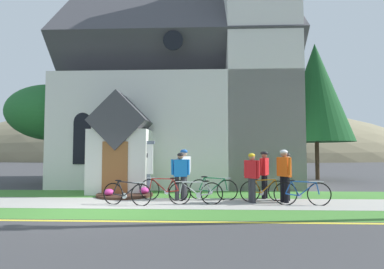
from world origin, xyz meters
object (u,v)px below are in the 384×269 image
bicycle_silver (164,189)px  cyclist_in_yellow_jersey (184,169)px  bicycle_blue (213,189)px  bicycle_orange (127,193)px  church_sign (127,159)px  cyclist_in_blue_jersey (264,171)px  cyclist_in_red_jersey (287,173)px  bicycle_white (302,193)px  cyclist_in_orange_jersey (252,174)px  bicycle_green (264,190)px  yard_deciduous_tree (54,113)px  cyclist_in_green_jersey (284,171)px  cyclist_in_white_jersey (180,172)px  roadside_conifer (316,92)px  bicycle_yellow (196,193)px

bicycle_silver → cyclist_in_yellow_jersey: cyclist_in_yellow_jersey is taller
bicycle_blue → bicycle_orange: bearing=-157.6°
church_sign → cyclist_in_blue_jersey: (5.23, -0.73, -0.39)m
bicycle_blue → cyclist_in_red_jersey: cyclist_in_red_jersey is taller
church_sign → bicycle_white: 6.57m
bicycle_silver → cyclist_in_orange_jersey: size_ratio=1.08×
bicycle_green → yard_deciduous_tree: 11.99m
bicycle_green → cyclist_in_green_jersey: cyclist_in_green_jersey is taller
bicycle_silver → cyclist_in_red_jersey: 4.34m
cyclist_in_red_jersey → cyclist_in_white_jersey: 3.73m
bicycle_silver → cyclist_in_white_jersey: size_ratio=1.07×
bicycle_blue → cyclist_in_yellow_jersey: cyclist_in_yellow_jersey is taller
church_sign → cyclist_in_orange_jersey: size_ratio=1.30×
bicycle_blue → bicycle_white: bearing=-19.2°
bicycle_white → bicycle_orange: size_ratio=1.07×
bicycle_orange → cyclist_in_red_jersey: size_ratio=1.00×
bicycle_silver → cyclist_in_green_jersey: cyclist_in_green_jersey is taller
bicycle_green → cyclist_in_red_jersey: bearing=13.0°
church_sign → cyclist_in_red_jersey: (5.93, -1.14, -0.43)m
bicycle_orange → yard_deciduous_tree: yard_deciduous_tree is taller
cyclist_in_blue_jersey → cyclist_in_white_jersey: bearing=-170.8°
roadside_conifer → cyclist_in_blue_jersey: bearing=-121.0°
bicycle_green → cyclist_in_orange_jersey: (-0.46, -0.37, 0.59)m
bicycle_green → cyclist_in_red_jersey: size_ratio=1.02×
cyclist_in_green_jersey → roadside_conifer: 10.64m
bicycle_orange → cyclist_in_orange_jersey: 4.15m
church_sign → cyclist_in_yellow_jersey: church_sign is taller
bicycle_silver → cyclist_in_blue_jersey: 3.70m
cyclist_in_yellow_jersey → cyclist_in_green_jersey: (3.41, -0.71, -0.01)m
bicycle_green → cyclist_in_white_jersey: bearing=177.9°
cyclist_in_orange_jersey → roadside_conifer: bearing=58.9°
cyclist_in_blue_jersey → church_sign: bearing=172.0°
cyclist_in_yellow_jersey → yard_deciduous_tree: 9.30m
bicycle_green → cyclist_in_blue_jersey: 0.89m
bicycle_yellow → cyclist_in_white_jersey: size_ratio=1.06×
bicycle_white → cyclist_in_yellow_jersey: size_ratio=1.00×
bicycle_blue → yard_deciduous_tree: size_ratio=0.33×
cyclist_in_white_jersey → bicycle_yellow: bearing=-56.3°
bicycle_silver → bicycle_yellow: size_ratio=1.01×
bicycle_silver → cyclist_in_red_jersey: bearing=2.0°
bicycle_blue → yard_deciduous_tree: yard_deciduous_tree is taller
bicycle_yellow → roadside_conifer: bearing=52.1°
church_sign → bicycle_yellow: size_ratio=1.21×
bicycle_green → cyclist_in_yellow_jersey: size_ratio=0.95×
bicycle_orange → church_sign: bearing=103.9°
bicycle_silver → bicycle_white: 4.59m
bicycle_silver → bicycle_orange: bicycle_silver is taller
cyclist_in_white_jersey → cyclist_in_blue_jersey: cyclist_in_blue_jersey is taller
bicycle_green → yard_deciduous_tree: (-10.14, 5.42, 3.40)m
bicycle_blue → bicycle_yellow: (-0.57, -0.96, -0.01)m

